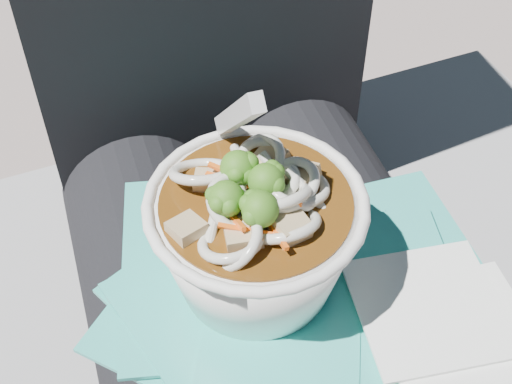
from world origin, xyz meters
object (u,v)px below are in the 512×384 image
object	(u,v)px
plastic_bag	(286,284)
udon_bowl	(256,230)
lap	(285,338)
person_body	(255,249)
stone_ledge	(242,367)

from	to	relation	value
plastic_bag	udon_bowl	bearing A→B (deg)	161.04
lap	person_body	world-z (taller)	person_body
udon_bowl	lap	bearing A→B (deg)	-14.35
lap	udon_bowl	xyz separation A→B (m)	(-0.03, 0.01, 0.16)
stone_ledge	udon_bowl	xyz separation A→B (m)	(-0.03, -0.14, 0.47)
plastic_bag	udon_bowl	world-z (taller)	udon_bowl
person_body	udon_bowl	xyz separation A→B (m)	(-0.03, -0.09, 0.13)
stone_ledge	plastic_bag	xyz separation A→B (m)	(-0.00, -0.15, 0.40)
stone_ledge	person_body	world-z (taller)	person_body
stone_ledge	lap	distance (m)	0.34
person_body	udon_bowl	world-z (taller)	person_body
plastic_bag	lap	bearing A→B (deg)	29.95
person_body	stone_ledge	bearing A→B (deg)	90.00
stone_ledge	lap	xyz separation A→B (m)	(0.00, -0.15, 0.31)
person_body	udon_bowl	size ratio (longest dim) A/B	4.72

